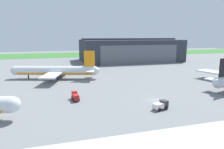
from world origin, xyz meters
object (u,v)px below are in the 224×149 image
object	(u,v)px
maintenance_hangar	(130,50)
baggage_tug	(161,105)
airliner_far_right	(55,71)
stair_truck	(75,96)

from	to	relation	value
maintenance_hangar	baggage_tug	distance (m)	110.96
maintenance_hangar	baggage_tug	bearing A→B (deg)	-106.45
maintenance_hangar	airliner_far_right	distance (m)	81.68
airliner_far_right	stair_truck	xyz separation A→B (m)	(5.63, -34.79, -2.51)
maintenance_hangar	baggage_tug	xyz separation A→B (m)	(-31.35, -106.19, -7.29)
maintenance_hangar	stair_truck	xyz separation A→B (m)	(-53.15, -91.31, -7.26)
airliner_far_right	maintenance_hangar	bearing A→B (deg)	43.87
maintenance_hangar	stair_truck	bearing A→B (deg)	-120.20
maintenance_hangar	baggage_tug	size ratio (longest dim) A/B	16.00
baggage_tug	stair_truck	bearing A→B (deg)	145.70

